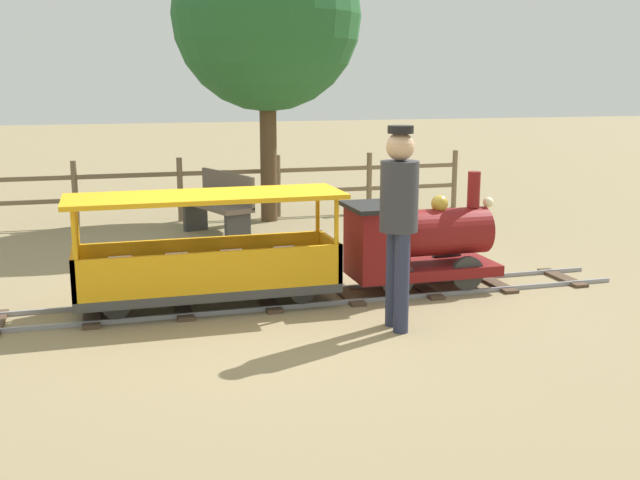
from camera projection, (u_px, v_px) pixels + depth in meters
name	position (u px, v px, depth m)	size (l,w,h in m)	color
ground_plane	(295.00, 301.00, 6.84)	(60.00, 60.00, 0.00)	#8C7A56
track	(308.00, 298.00, 6.87)	(0.69, 6.05, 0.04)	gray
locomotive	(416.00, 241.00, 7.05)	(0.65, 1.45, 1.08)	maroon
passenger_car	(208.00, 261.00, 6.54)	(0.75, 2.35, 0.97)	#3F3F3F
conductor_person	(399.00, 212.00, 5.88)	(0.30, 0.30, 1.62)	#282D47
park_bench	(219.00, 205.00, 9.54)	(1.36, 0.81, 0.82)	brown
oak_tree_near	(267.00, 16.00, 10.18)	(2.56, 2.56, 4.10)	#4C3823
fence_section	(230.00, 186.00, 10.79)	(0.08, 7.13, 0.90)	#756047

